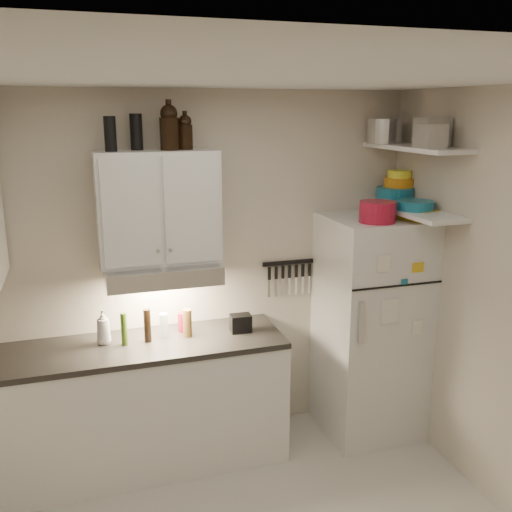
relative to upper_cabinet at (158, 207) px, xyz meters
name	(u,v)px	position (x,y,z in m)	size (l,w,h in m)	color
ceiling	(264,73)	(0.30, -1.33, 0.78)	(3.20, 3.00, 0.02)	white
back_wall	(199,272)	(0.30, 0.18, -0.53)	(3.20, 0.02, 2.60)	beige
base_cabinet	(133,409)	(-0.25, -0.14, -1.39)	(2.10, 0.60, 0.88)	white
countertop	(130,348)	(-0.25, -0.14, -0.93)	(2.10, 0.62, 0.04)	#282522
upper_cabinet	(158,207)	(0.00, 0.00, 0.00)	(0.80, 0.33, 0.75)	white
range_hood	(162,272)	(0.00, -0.06, -0.44)	(0.76, 0.46, 0.12)	silver
fridge	(370,327)	(1.55, -0.18, -0.98)	(0.70, 0.68, 1.70)	silver
shelf_hi	(415,148)	(1.75, -0.31, 0.38)	(0.30, 0.95, 0.03)	white
shelf_lo	(411,211)	(1.75, -0.31, -0.07)	(0.30, 0.95, 0.03)	white
knife_strip	(289,263)	(1.00, 0.15, -0.51)	(0.42, 0.02, 0.03)	black
dutch_oven	(377,212)	(1.46, -0.35, -0.05)	(0.25, 0.25, 0.15)	maroon
book_stack	(419,215)	(1.77, -0.38, -0.09)	(0.18, 0.23, 0.08)	gold
spice_jar	(386,212)	(1.61, -0.21, -0.08)	(0.05, 0.05, 0.09)	silver
stock_pot	(385,131)	(1.68, -0.01, 0.48)	(0.25, 0.25, 0.18)	silver
tin_a	(432,132)	(1.78, -0.44, 0.49)	(0.19, 0.17, 0.19)	#AAAAAD
tin_b	(431,136)	(1.70, -0.56, 0.47)	(0.15, 0.15, 0.15)	#AAAAAD
bowl_teal	(395,195)	(1.79, -0.02, 0.01)	(0.28, 0.28, 0.11)	#176681
bowl_orange	(399,182)	(1.83, 0.00, 0.10)	(0.23, 0.23, 0.07)	orange
bowl_yellow	(399,174)	(1.83, 0.00, 0.16)	(0.18, 0.18, 0.06)	yellow
plates	(415,205)	(1.74, -0.37, -0.02)	(0.26, 0.26, 0.07)	#176681
growler_a	(169,127)	(0.09, -0.02, 0.52)	(0.13, 0.13, 0.30)	black
growler_b	(185,132)	(0.20, -0.01, 0.49)	(0.10, 0.10, 0.23)	black
thermos_a	(136,132)	(-0.11, 0.06, 0.49)	(0.08, 0.08, 0.23)	black
thermos_b	(110,134)	(-0.28, -0.03, 0.48)	(0.08, 0.08, 0.22)	black
soap_bottle	(103,325)	(-0.41, -0.06, -0.77)	(0.10, 0.10, 0.27)	white
pepper_mill	(187,323)	(0.15, -0.10, -0.81)	(0.06, 0.06, 0.20)	brown
oil_bottle	(124,329)	(-0.28, -0.13, -0.79)	(0.04, 0.04, 0.23)	#3C5B16
vinegar_bottle	(147,326)	(-0.12, -0.12, -0.79)	(0.05, 0.05, 0.23)	black
clear_bottle	(164,325)	(0.00, -0.06, -0.82)	(0.06, 0.06, 0.17)	silver
red_jar	(183,322)	(0.14, 0.00, -0.84)	(0.07, 0.07, 0.14)	maroon
caddy	(241,323)	(0.53, -0.13, -0.84)	(0.15, 0.10, 0.12)	black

